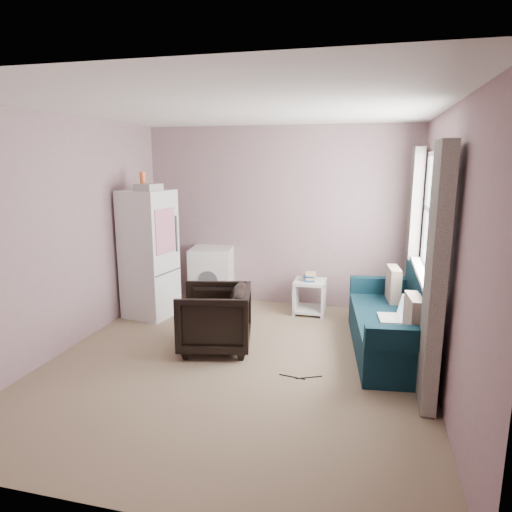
{
  "coord_description": "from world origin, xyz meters",
  "views": [
    {
      "loc": [
        1.25,
        -4.16,
        2.04
      ],
      "look_at": [
        0.05,
        0.6,
        1.0
      ],
      "focal_mm": 32.0,
      "sensor_mm": 36.0,
      "label": 1
    }
  ],
  "objects": [
    {
      "name": "washing_machine",
      "position": [
        -0.91,
        1.84,
        0.42
      ],
      "size": [
        0.65,
        0.65,
        0.81
      ],
      "rotation": [
        0.0,
        0.0,
        0.14
      ],
      "color": "silver",
      "rests_on": "ground"
    },
    {
      "name": "window_dressing",
      "position": [
        1.78,
        0.7,
        1.11
      ],
      "size": [
        0.17,
        2.62,
        2.18
      ],
      "color": "white",
      "rests_on": "ground"
    },
    {
      "name": "sofa",
      "position": [
        1.63,
        0.7,
        0.31
      ],
      "size": [
        1.07,
        1.97,
        0.84
      ],
      "rotation": [
        0.0,
        0.0,
        0.12
      ],
      "color": "#0B2733",
      "rests_on": "ground"
    },
    {
      "name": "side_table",
      "position": [
        0.51,
        1.74,
        0.27
      ],
      "size": [
        0.42,
        0.42,
        0.56
      ],
      "rotation": [
        0.0,
        0.0,
        0.02
      ],
      "color": "silver",
      "rests_on": "ground"
    },
    {
      "name": "armchair",
      "position": [
        -0.34,
        0.3,
        0.38
      ],
      "size": [
        0.84,
        0.88,
        0.77
      ],
      "primitive_type": "imported",
      "rotation": [
        0.0,
        0.0,
        -1.35
      ],
      "color": "black",
      "rests_on": "ground"
    },
    {
      "name": "fridge",
      "position": [
        -1.53,
        1.15,
        0.84
      ],
      "size": [
        0.67,
        0.66,
        1.89
      ],
      "rotation": [
        0.0,
        0.0,
        -0.18
      ],
      "color": "silver",
      "rests_on": "ground"
    },
    {
      "name": "room",
      "position": [
        0.02,
        0.01,
        1.25
      ],
      "size": [
        3.84,
        4.24,
        2.54
      ],
      "color": "#856F57",
      "rests_on": "ground"
    },
    {
      "name": "floor_cables",
      "position": [
        0.68,
        -0.16,
        0.01
      ],
      "size": [
        0.41,
        0.12,
        0.01
      ],
      "rotation": [
        0.0,
        0.0,
        0.17
      ],
      "color": "black",
      "rests_on": "ground"
    }
  ]
}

